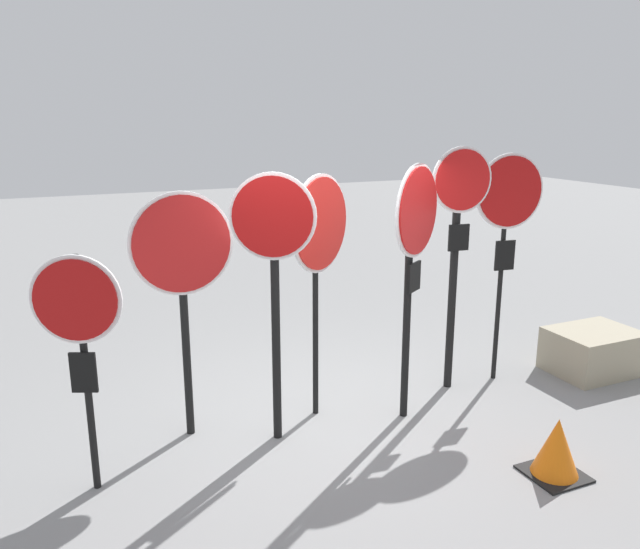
{
  "coord_description": "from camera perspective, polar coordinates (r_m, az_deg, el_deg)",
  "views": [
    {
      "loc": [
        -2.39,
        -5.11,
        2.94
      ],
      "look_at": [
        -0.12,
        0.0,
        1.51
      ],
      "focal_mm": 35.0,
      "sensor_mm": 36.0,
      "label": 1
    }
  ],
  "objects": [
    {
      "name": "stop_sign_4",
      "position": [
        5.89,
        8.66,
        3.25
      ],
      "size": [
        0.74,
        0.5,
        2.52
      ],
      "rotation": [
        0.0,
        0.0,
        0.58
      ],
      "color": "black",
      "rests_on": "ground"
    },
    {
      "name": "stop_sign_1",
      "position": [
        5.62,
        -12.44,
        0.91
      ],
      "size": [
        0.92,
        0.13,
        2.31
      ],
      "rotation": [
        0.0,
        0.0,
        0.01
      ],
      "color": "black",
      "rests_on": "ground"
    },
    {
      "name": "stop_sign_3",
      "position": [
        5.87,
        -0.01,
        3.42
      ],
      "size": [
        0.79,
        0.54,
        2.42
      ],
      "rotation": [
        0.0,
        0.0,
        0.59
      ],
      "color": "black",
      "rests_on": "ground"
    },
    {
      "name": "ground_plane",
      "position": [
        6.36,
        1.03,
        -13.14
      ],
      "size": [
        40.0,
        40.0,
        0.0
      ],
      "primitive_type": "plane",
      "color": "gray"
    },
    {
      "name": "stop_sign_5",
      "position": [
        6.66,
        12.49,
        4.16
      ],
      "size": [
        0.68,
        0.17,
        2.64
      ],
      "rotation": [
        0.0,
        0.0,
        -0.1
      ],
      "color": "black",
      "rests_on": "ground"
    },
    {
      "name": "stop_sign_2",
      "position": [
        5.41,
        -4.25,
        1.76
      ],
      "size": [
        0.68,
        0.38,
        2.48
      ],
      "rotation": [
        0.0,
        0.0,
        -0.49
      ],
      "color": "black",
      "rests_on": "ground"
    },
    {
      "name": "stop_sign_6",
      "position": [
        6.99,
        16.81,
        5.64
      ],
      "size": [
        0.81,
        0.15,
        2.56
      ],
      "rotation": [
        0.0,
        0.0,
        -0.12
      ],
      "color": "black",
      "rests_on": "ground"
    },
    {
      "name": "storage_crate",
      "position": [
        8.03,
        23.68,
        -6.43
      ],
      "size": [
        0.99,
        0.76,
        0.51
      ],
      "color": "#9E937A",
      "rests_on": "ground"
    },
    {
      "name": "stop_sign_0",
      "position": [
        5.03,
        -21.2,
        -4.05
      ],
      "size": [
        0.64,
        0.3,
        1.95
      ],
      "rotation": [
        0.0,
        0.0,
        -0.4
      ],
      "color": "black",
      "rests_on": "ground"
    },
    {
      "name": "traffic_cone_0",
      "position": [
        5.73,
        20.81,
        -14.58
      ],
      "size": [
        0.47,
        0.47,
        0.51
      ],
      "color": "black",
      "rests_on": "ground"
    }
  ]
}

